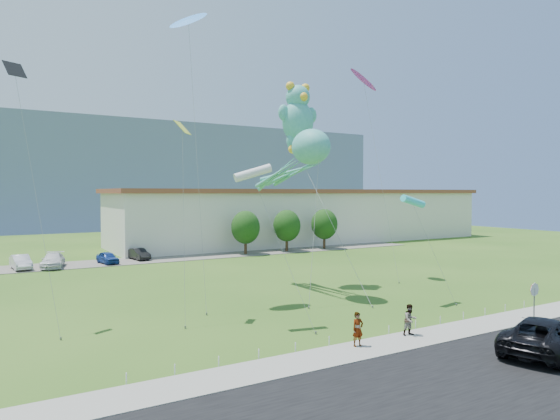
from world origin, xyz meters
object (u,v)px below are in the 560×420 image
object	(u,v)px
stop_sign	(534,294)
pedestrian_left	(358,329)
parked_car_silver	(21,262)
parked_car_black	(139,254)
suv	(545,335)
octopus_kite	(302,158)
parked_car_white	(53,260)
warehouse	(308,215)
parked_car_blue	(108,258)
pedestrian_right	(410,320)
teddy_bear_kite	(298,116)

from	to	relation	value
stop_sign	pedestrian_left	xyz separation A→B (m)	(-11.47, 1.92, -0.92)
parked_car_silver	parked_car_black	distance (m)	12.11
suv	octopus_kite	xyz separation A→B (m)	(-2.36, 17.60, 9.39)
parked_car_white	warehouse	bearing A→B (deg)	27.27
pedestrian_left	parked_car_blue	world-z (taller)	pedestrian_left
parked_car_silver	parked_car_white	size ratio (longest dim) A/B	0.87
parked_car_silver	octopus_kite	world-z (taller)	octopus_kite
pedestrian_right	suv	bearing A→B (deg)	-51.25
parked_car_silver	parked_car_white	bearing A→B (deg)	-12.00
parked_car_white	parked_car_black	world-z (taller)	parked_car_white
warehouse	octopus_kite	distance (m)	41.59
parked_car_blue	stop_sign	bearing A→B (deg)	-76.43
warehouse	pedestrian_left	bearing A→B (deg)	-121.15
parked_car_silver	stop_sign	bearing A→B (deg)	-64.08
pedestrian_right	octopus_kite	distance (m)	15.49
warehouse	pedestrian_right	size ratio (longest dim) A/B	36.83
pedestrian_left	parked_car_silver	distance (m)	38.87
pedestrian_right	teddy_bear_kite	xyz separation A→B (m)	(2.93, 15.71, 13.07)
stop_sign	parked_car_black	bearing A→B (deg)	107.14
parked_car_white	octopus_kite	distance (m)	29.73
warehouse	parked_car_blue	distance (m)	34.15
stop_sign	parked_car_white	size ratio (longest dim) A/B	0.51
warehouse	octopus_kite	world-z (taller)	octopus_kite
stop_sign	pedestrian_right	bearing A→B (deg)	165.73
parked_car_white	parked_car_blue	size ratio (longest dim) A/B	1.34
pedestrian_left	teddy_bear_kite	distance (m)	21.50
parked_car_black	warehouse	bearing A→B (deg)	7.57
parked_car_white	teddy_bear_kite	bearing A→B (deg)	-38.63
pedestrian_left	pedestrian_right	size ratio (longest dim) A/B	1.02
parked_car_silver	parked_car_blue	size ratio (longest dim) A/B	1.17
parked_car_silver	parked_car_black	world-z (taller)	parked_car_silver
pedestrian_right	parked_car_white	size ratio (longest dim) A/B	0.34
parked_car_silver	teddy_bear_kite	size ratio (longest dim) A/B	0.26
parked_car_blue	parked_car_black	size ratio (longest dim) A/B	0.95
parked_car_blue	parked_car_black	xyz separation A→B (m)	(3.72, 1.50, 0.01)
suv	teddy_bear_kite	xyz separation A→B (m)	(-0.52, 21.03, 13.09)
suv	parked_car_blue	distance (m)	43.28
stop_sign	octopus_kite	distance (m)	17.90
parked_car_silver	teddy_bear_kite	bearing A→B (deg)	-53.40
pedestrian_right	parked_car_white	xyz separation A→B (m)	(-13.60, 36.31, -0.15)
parked_car_blue	octopus_kite	world-z (taller)	octopus_kite
teddy_bear_kite	pedestrian_left	bearing A→B (deg)	-112.57
parked_car_silver	parked_car_white	world-z (taller)	parked_car_white
parked_car_black	octopus_kite	bearing A→B (deg)	-86.35
octopus_kite	teddy_bear_kite	world-z (taller)	teddy_bear_kite
parked_car_white	teddy_bear_kite	xyz separation A→B (m)	(16.52, -20.60, 13.23)
parked_car_silver	parked_car_blue	world-z (taller)	parked_car_silver
pedestrian_right	parked_car_white	world-z (taller)	pedestrian_right
parked_car_black	teddy_bear_kite	world-z (taller)	teddy_bear_kite
parked_car_white	parked_car_blue	world-z (taller)	parked_car_white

